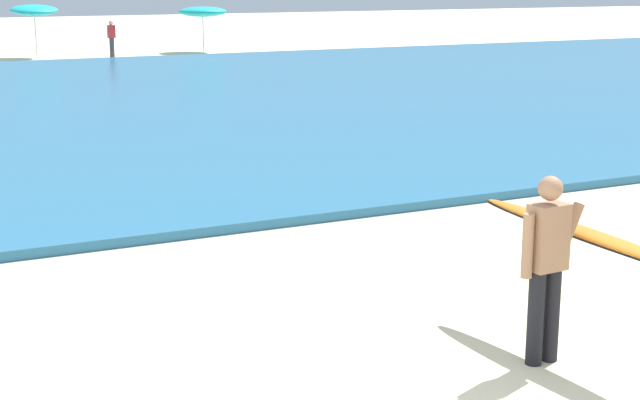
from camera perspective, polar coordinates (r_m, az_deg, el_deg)
The scene contains 5 objects.
sea at distance 26.39m, azimuth -17.95°, elevation 5.14°, with size 120.00×28.00×0.14m, color teal.
surfer_with_board at distance 8.97m, azimuth 14.46°, elevation -2.80°, with size 1.01×2.97×1.73m.
beach_umbrella_2 at distance 43.57m, azimuth -16.52°, elevation 10.70°, with size 1.99×2.02×2.31m.
beach_umbrella_3 at distance 45.34m, azimuth -6.94°, elevation 10.97°, with size 2.20×2.20×2.06m.
beachgoer_near_row_left at distance 42.80m, azimuth -12.20°, elevation 9.34°, with size 0.32×0.20×1.58m.
Camera 1 is at (-3.91, -5.74, 3.43)m, focal length 54.24 mm.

